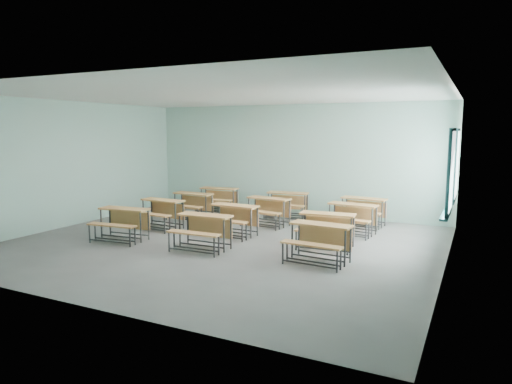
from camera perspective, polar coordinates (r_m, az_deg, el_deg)
room at (r=9.81m, az=-3.68°, el=2.69°), size 9.04×8.04×3.24m
desk_unit_r0c0 at (r=10.66m, az=-16.44°, el=-3.27°), size 1.22×0.88×0.72m
desk_unit_r0c1 at (r=9.52m, az=-6.71°, el=-4.30°), size 1.17×0.81×0.72m
desk_unit_r0c2 at (r=8.62m, az=7.87°, el=-5.59°), size 1.20×0.85×0.72m
desk_unit_r1c0 at (r=11.73m, az=-11.89°, el=-2.12°), size 1.20×0.84×0.72m
desk_unit_r1c1 at (r=10.69m, az=-2.97°, el=-2.92°), size 1.18×0.82×0.72m
desk_unit_r1c2 at (r=9.72m, az=8.79°, el=-4.10°), size 1.21×0.87×0.72m
desk_unit_r2c0 at (r=12.80m, az=-8.11°, el=-1.22°), size 1.18×0.81×0.72m
desk_unit_r2c1 at (r=11.80m, az=1.38°, el=-1.90°), size 1.23×0.89×0.72m
desk_unit_r2c2 at (r=11.06m, az=11.79°, el=-2.72°), size 1.23×0.89×0.72m
desk_unit_r3c0 at (r=13.84m, az=-4.79°, el=-0.49°), size 1.23×0.90×0.72m
desk_unit_r3c1 at (r=12.84m, az=3.87°, el=-1.13°), size 1.24×0.91×0.72m
desk_unit_r3c2 at (r=12.08m, az=13.15°, el=-1.88°), size 1.22×0.88×0.72m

